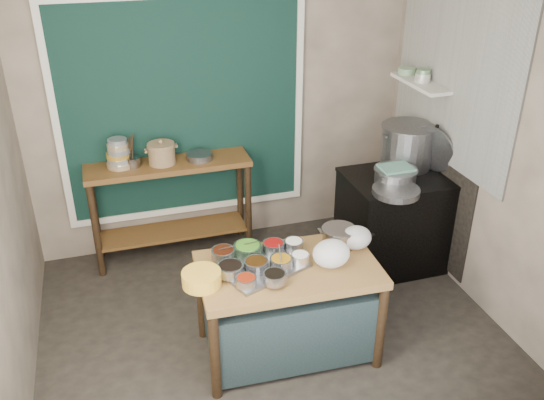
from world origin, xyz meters
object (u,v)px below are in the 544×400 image
object	(u,v)px
stove_block	(395,222)
saucepan	(339,237)
yellow_basin	(202,278)
steamer	(395,175)
stock_pot	(407,146)
back_counter	(172,210)
prep_table	(288,310)
condiment_tray	(262,267)
utensil_cup	(133,161)
ceramic_crock	(162,154)

from	to	relation	value
stove_block	saucepan	bearing A→B (deg)	-141.10
yellow_basin	steamer	xyz separation A→B (m)	(1.82, 0.80, 0.14)
saucepan	stock_pot	size ratio (longest dim) A/B	0.53
back_counter	stock_pot	xyz separation A→B (m)	(2.05, -0.53, 0.60)
back_counter	stove_block	size ratio (longest dim) A/B	1.61
prep_table	condiment_tray	bearing A→B (deg)	172.97
back_counter	stock_pot	world-z (taller)	stock_pot
prep_table	yellow_basin	distance (m)	0.75
utensil_cup	saucepan	bearing A→B (deg)	-46.97
prep_table	steamer	world-z (taller)	steamer
prep_table	condiment_tray	distance (m)	0.43
condiment_tray	utensil_cup	bearing A→B (deg)	114.78
ceramic_crock	steamer	size ratio (longest dim) A/B	0.66
stove_block	ceramic_crock	bearing A→B (deg)	159.60
saucepan	prep_table	bearing A→B (deg)	-145.38
utensil_cup	ceramic_crock	size ratio (longest dim) A/B	0.58
utensil_cup	stock_pot	xyz separation A→B (m)	(2.35, -0.54, 0.08)
stove_block	ceramic_crock	world-z (taller)	ceramic_crock
saucepan	ceramic_crock	distance (m)	1.80
back_counter	saucepan	xyz separation A→B (m)	(1.04, -1.42, 0.35)
stock_pot	back_counter	bearing A→B (deg)	165.41
stove_block	prep_table	bearing A→B (deg)	-146.82
yellow_basin	stove_block	bearing A→B (deg)	24.89
back_counter	ceramic_crock	bearing A→B (deg)	-172.56
prep_table	steamer	distance (m)	1.53
saucepan	steamer	world-z (taller)	steamer
condiment_tray	steamer	world-z (taller)	steamer
yellow_basin	prep_table	bearing A→B (deg)	3.55
stove_block	yellow_basin	size ratio (longest dim) A/B	3.45
condiment_tray	ceramic_crock	distance (m)	1.63
condiment_tray	stock_pot	distance (m)	1.95
ceramic_crock	steamer	world-z (taller)	ceramic_crock
back_counter	utensil_cup	size ratio (longest dim) A/B	9.94
stove_block	stock_pot	bearing A→B (deg)	51.58
condiment_tray	saucepan	world-z (taller)	saucepan
ceramic_crock	steamer	xyz separation A→B (m)	(1.85, -0.81, -0.09)
prep_table	steamer	bearing A→B (deg)	35.04
condiment_tray	stock_pot	bearing A→B (deg)	31.81
stove_block	condiment_tray	distance (m)	1.73
saucepan	steamer	size ratio (longest dim) A/B	0.69
yellow_basin	stock_pot	bearing A→B (deg)	27.64
steamer	saucepan	bearing A→B (deg)	-141.56
stove_block	stock_pot	distance (m)	0.69
utensil_cup	steamer	distance (m)	2.26
ceramic_crock	back_counter	bearing A→B (deg)	7.44
yellow_basin	steamer	distance (m)	1.99
prep_table	saucepan	xyz separation A→B (m)	(0.44, 0.16, 0.45)
condiment_tray	saucepan	xyz separation A→B (m)	(0.62, 0.12, 0.06)
back_counter	condiment_tray	world-z (taller)	back_counter
condiment_tray	steamer	distance (m)	1.58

